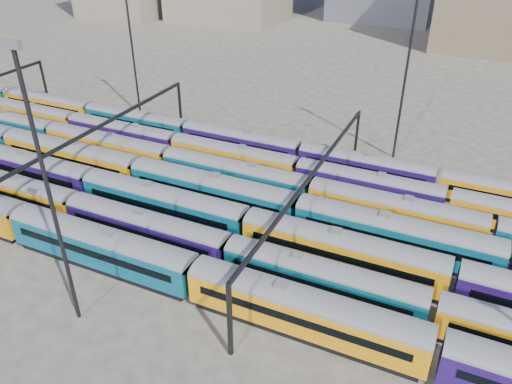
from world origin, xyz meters
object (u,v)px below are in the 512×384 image
at_px(rake_0, 101,244).
at_px(rake_1, 146,226).
at_px(mast_2, 48,188).
at_px(rake_2, 246,222).

distance_m(rake_0, rake_1, 5.41).
relative_size(rake_0, rake_1, 1.10).
relative_size(rake_0, mast_2, 6.12).
height_order(rake_0, mast_2, mast_2).
relative_size(rake_1, mast_2, 5.57).
bearing_deg(rake_0, rake_2, 39.85).
height_order(rake_0, rake_2, rake_0).
relative_size(rake_1, rake_2, 1.09).
xyz_separation_m(rake_1, rake_2, (9.94, 5.00, 0.20)).
bearing_deg(mast_2, rake_0, 111.03).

